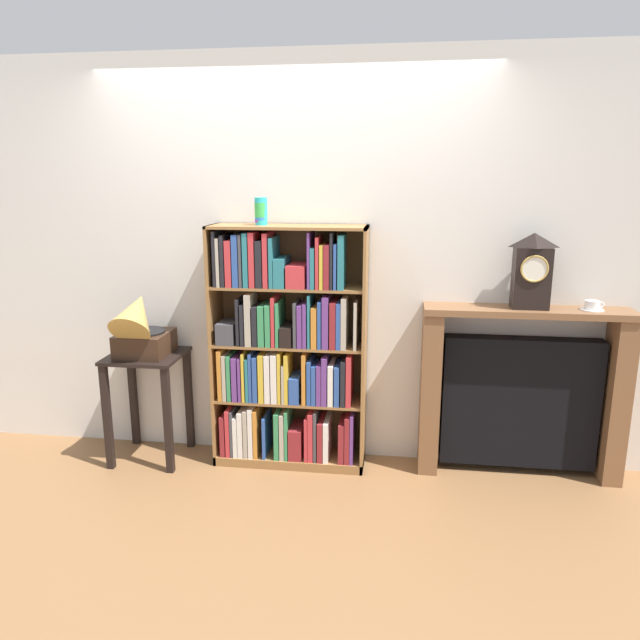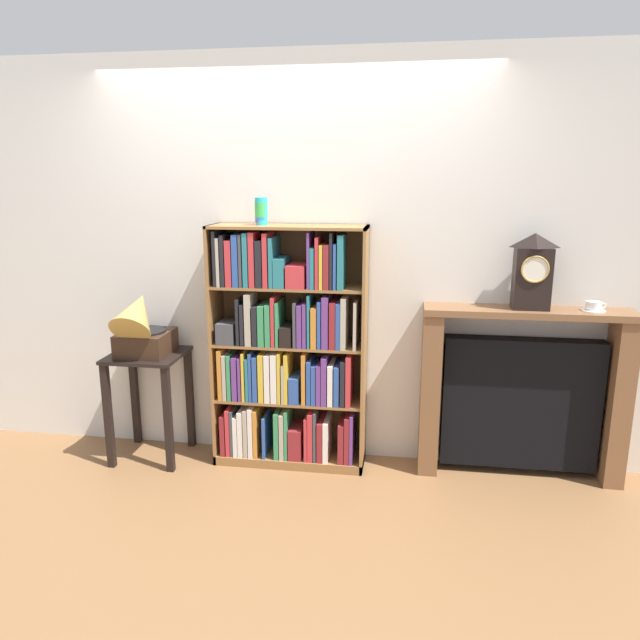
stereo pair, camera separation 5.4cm
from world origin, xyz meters
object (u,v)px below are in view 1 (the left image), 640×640
object	(u,v)px
gramophone	(140,327)
mantel_clock	(532,271)
bookshelf	(286,356)
cup_stack	(261,211)
fireplace_mantel	(520,394)
side_table_left	(148,384)
teacup_with_saucer	(592,306)

from	to	relation	value
gramophone	mantel_clock	bearing A→B (deg)	3.58
bookshelf	gramophone	xyz separation A→B (m)	(-0.92, -0.12, 0.19)
cup_stack	gramophone	xyz separation A→B (m)	(-0.77, -0.13, -0.72)
cup_stack	fireplace_mantel	size ratio (longest dim) A/B	0.13
mantel_clock	side_table_left	bearing A→B (deg)	-177.79
bookshelf	side_table_left	bearing A→B (deg)	-176.19
side_table_left	fireplace_mantel	distance (m)	2.39
side_table_left	teacup_with_saucer	bearing A→B (deg)	1.97
fireplace_mantel	mantel_clock	bearing A→B (deg)	-83.36
gramophone	side_table_left	bearing A→B (deg)	90.00
teacup_with_saucer	mantel_clock	bearing A→B (deg)	-179.62
gramophone	teacup_with_saucer	size ratio (longest dim) A/B	3.47
side_table_left	gramophone	size ratio (longest dim) A/B	1.49
mantel_clock	teacup_with_saucer	world-z (taller)	mantel_clock
teacup_with_saucer	bookshelf	bearing A→B (deg)	-178.96
fireplace_mantel	teacup_with_saucer	size ratio (longest dim) A/B	8.80
teacup_with_saucer	cup_stack	bearing A→B (deg)	-179.46
cup_stack	side_table_left	distance (m)	1.37
side_table_left	mantel_clock	world-z (taller)	mantel_clock
bookshelf	gramophone	distance (m)	0.95
cup_stack	mantel_clock	bearing A→B (deg)	0.58
gramophone	mantel_clock	distance (m)	2.43
side_table_left	teacup_with_saucer	size ratio (longest dim) A/B	5.17
fireplace_mantel	teacup_with_saucer	world-z (taller)	teacup_with_saucer
cup_stack	gramophone	size ratio (longest dim) A/B	0.34
cup_stack	side_table_left	world-z (taller)	cup_stack
mantel_clock	gramophone	bearing A→B (deg)	-176.42
bookshelf	mantel_clock	distance (m)	1.58
side_table_left	mantel_clock	bearing A→B (deg)	2.21
bookshelf	side_table_left	world-z (taller)	bookshelf
gramophone	fireplace_mantel	world-z (taller)	gramophone
cup_stack	fireplace_mantel	distance (m)	1.97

